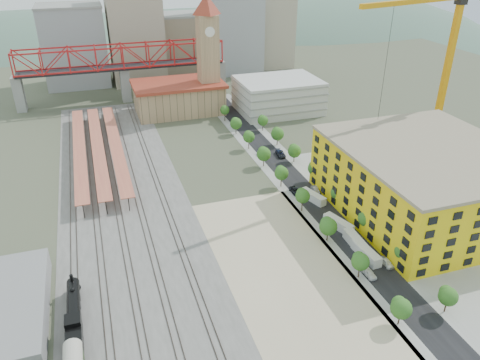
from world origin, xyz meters
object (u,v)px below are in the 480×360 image
object	(u,v)px
site_trailer_c	(338,224)
site_trailer_d	(313,197)
clock_tower	(208,43)
site_trailer_a	(366,253)
construction_building	(426,181)
site_trailer_b	(356,242)
car_0	(369,273)
tower_crane	(444,47)
locomotive	(74,315)

from	to	relation	value
site_trailer_c	site_trailer_d	world-z (taller)	site_trailer_c
clock_tower	site_trailer_a	bearing A→B (deg)	-85.99
construction_building	site_trailer_b	world-z (taller)	construction_building
site_trailer_a	car_0	size ratio (longest dim) A/B	2.02
clock_tower	site_trailer_b	world-z (taller)	clock_tower
site_trailer_c	site_trailer_d	size ratio (longest dim) A/B	1.03
site_trailer_b	site_trailer_c	size ratio (longest dim) A/B	1.04
clock_tower	site_trailer_c	xyz separation A→B (m)	(8.00, -100.71, -27.46)
site_trailer_a	car_0	distance (m)	6.80
site_trailer_b	car_0	distance (m)	11.12
site_trailer_c	car_0	bearing A→B (deg)	-116.39
construction_building	site_trailer_c	size ratio (longest dim) A/B	5.60
site_trailer_a	site_trailer_d	bearing A→B (deg)	86.58
site_trailer_a	tower_crane	bearing A→B (deg)	38.19
clock_tower	locomotive	xyz separation A→B (m)	(-58.00, -114.85, -26.57)
car_0	locomotive	bearing A→B (deg)	173.09
site_trailer_a	car_0	bearing A→B (deg)	-119.67
clock_tower	site_trailer_a	xyz separation A→B (m)	(8.00, -114.16, -27.44)
construction_building	car_0	bearing A→B (deg)	-145.08
site_trailer_a	locomotive	bearing A→B (deg)	177.18
construction_building	site_trailer_b	distance (m)	28.87
site_trailer_a	site_trailer_b	bearing A→B (deg)	86.58
site_trailer_d	tower_crane	bearing A→B (deg)	0.24
construction_building	site_trailer_d	distance (m)	30.79
site_trailer_b	site_trailer_c	distance (m)	8.83
construction_building	site_trailer_b	size ratio (longest dim) A/B	5.40
site_trailer_a	clock_tower	bearing A→B (deg)	90.59
site_trailer_d	car_0	world-z (taller)	site_trailer_d
site_trailer_d	site_trailer_c	bearing A→B (deg)	-107.07
construction_building	locomotive	size ratio (longest dim) A/B	2.22
locomotive	site_trailer_b	bearing A→B (deg)	4.59
site_trailer_c	car_0	size ratio (longest dim) A/B	1.99
car_0	site_trailer_c	bearing A→B (deg)	79.25
clock_tower	tower_crane	bearing A→B (deg)	-50.77
site_trailer_b	car_0	xyz separation A→B (m)	(-3.00, -10.69, -0.51)
locomotive	tower_crane	size ratio (longest dim) A/B	0.38
construction_building	tower_crane	distance (m)	47.06
site_trailer_c	tower_crane	bearing A→B (deg)	13.98
construction_building	site_trailer_d	size ratio (longest dim) A/B	5.78
car_0	construction_building	bearing A→B (deg)	32.91
construction_building	site_trailer_a	xyz separation A→B (m)	(-26.00, -14.16, -8.15)
site_trailer_a	site_trailer_b	size ratio (longest dim) A/B	0.98
construction_building	site_trailer_a	size ratio (longest dim) A/B	5.51
site_trailer_b	site_trailer_c	world-z (taller)	site_trailer_b
tower_crane	clock_tower	bearing A→B (deg)	129.23
locomotive	site_trailer_c	xyz separation A→B (m)	(66.00, 14.13, -0.89)
construction_building	locomotive	xyz separation A→B (m)	(-92.00, -14.85, -7.29)
tower_crane	car_0	distance (m)	81.14
construction_building	tower_crane	size ratio (longest dim) A/B	0.83
site_trailer_a	site_trailer_d	xyz separation A→B (m)	(0.00, 28.47, -0.06)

